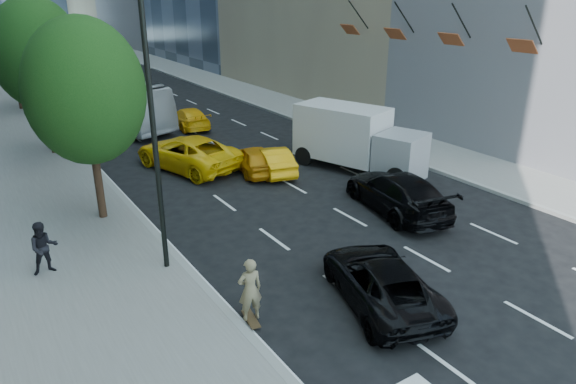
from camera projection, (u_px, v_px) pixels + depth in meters
ground at (404, 267)px, 16.56m from camera, size 160.00×160.00×0.00m
sidewalk_right at (241, 90)px, 44.99m from camera, size 4.00×120.00×0.15m
lamp_near at (155, 87)px, 14.35m from camera, size 2.13×0.22×10.00m
lamp_far at (45, 38)px, 28.39m from camera, size 2.13×0.22×10.00m
tree_near at (85, 92)px, 18.12m from camera, size 4.20×4.20×7.46m
tree_mid at (38, 54)px, 25.79m from camera, size 4.50×4.50×7.99m
tree_far at (10, 46)px, 36.19m from camera, size 3.90×3.90×6.92m
traffic_signal at (10, 42)px, 42.98m from camera, size 2.48×0.53×5.20m
facade_flags at (423, 33)px, 27.46m from camera, size 1.85×13.30×2.05m
skateboarder at (250, 294)px, 13.50m from camera, size 0.72×0.54×1.80m
black_sedan_lincoln at (381, 281)px, 14.53m from camera, size 3.58×5.28×1.34m
black_sedan_mercedes at (397, 192)px, 20.49m from camera, size 3.33×5.86×1.60m
taxi_a at (255, 159)px, 24.91m from camera, size 2.44×4.16×1.33m
taxi_b at (272, 160)px, 24.87m from camera, size 2.22×4.05×1.27m
taxi_c at (188, 153)px, 25.39m from camera, size 4.32×6.42×1.64m
taxi_d at (189, 118)px, 32.93m from camera, size 2.17×4.54×1.28m
city_bus at (103, 101)px, 33.09m from camera, size 6.23×11.79×3.21m
box_truck at (357, 139)px, 24.99m from camera, size 4.24×6.80×3.07m
pedestrian_a at (44, 248)px, 15.66m from camera, size 0.85×0.67×1.70m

